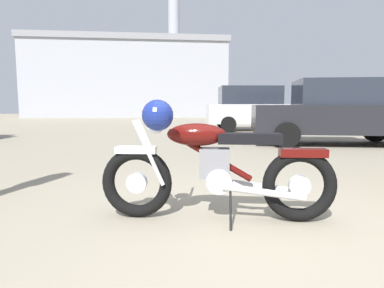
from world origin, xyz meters
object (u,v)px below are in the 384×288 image
pale_sedan_back (336,112)px  blue_hatchback_right (341,108)px  vintage_motorcycle (211,165)px  red_hatchback_near (253,108)px

pale_sedan_back → blue_hatchback_right: (2.90, 5.50, 0.08)m
vintage_motorcycle → red_hatchback_near: (2.82, 10.64, 0.43)m
pale_sedan_back → red_hatchback_near: size_ratio=1.12×
pale_sedan_back → red_hatchback_near: 5.13m
vintage_motorcycle → pale_sedan_back: 6.79m
pale_sedan_back → blue_hatchback_right: bearing=71.3°
vintage_motorcycle → red_hatchback_near: size_ratio=0.53×
pale_sedan_back → blue_hatchback_right: blue_hatchback_right is taller
red_hatchback_near → blue_hatchback_right: bearing=8.2°
vintage_motorcycle → blue_hatchback_right: blue_hatchback_right is taller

